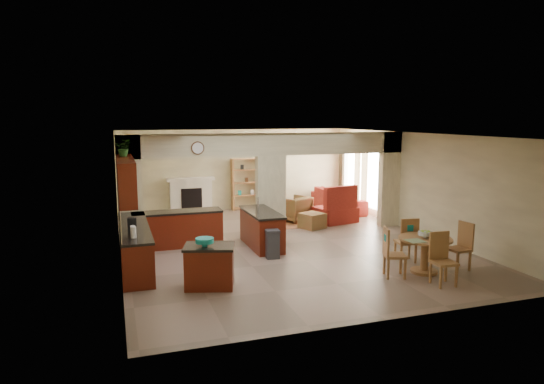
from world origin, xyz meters
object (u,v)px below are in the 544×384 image
object	(u,v)px
kitchen_island	(210,266)
sofa	(338,200)
armchair	(295,209)
dining_table	(425,249)

from	to	relation	value
kitchen_island	sofa	distance (m)	8.39
sofa	kitchen_island	bearing A→B (deg)	138.09
kitchen_island	armchair	distance (m)	6.24
kitchen_island	sofa	world-z (taller)	kitchen_island
sofa	armchair	xyz separation A→B (m)	(-2.04, -1.11, 0.02)
sofa	armchair	size ratio (longest dim) A/B	2.96
sofa	armchair	distance (m)	2.32
dining_table	sofa	size ratio (longest dim) A/B	0.43
dining_table	armchair	distance (m)	5.65
armchair	kitchen_island	bearing A→B (deg)	29.58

